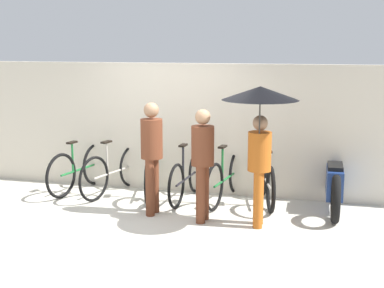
{
  "coord_description": "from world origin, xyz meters",
  "views": [
    {
      "loc": [
        2.54,
        -6.82,
        2.5
      ],
      "look_at": [
        0.52,
        0.84,
        1.0
      ],
      "focal_mm": 50.0,
      "sensor_mm": 36.0,
      "label": 1
    }
  ],
  "objects_px": {
    "parked_bicycle_1": "(114,171)",
    "parked_bicycle_2": "(151,174)",
    "parked_bicycle_3": "(187,177)",
    "pedestrian_trailing": "(260,117)",
    "pedestrian_leading": "(152,150)",
    "pedestrian_center": "(203,157)",
    "motorcycle": "(334,185)",
    "parked_bicycle_0": "(80,169)",
    "parked_bicycle_4": "(226,178)",
    "parked_bicycle_5": "(266,180)"
  },
  "relations": [
    {
      "from": "parked_bicycle_1",
      "to": "parked_bicycle_2",
      "type": "relative_size",
      "value": 1.01
    },
    {
      "from": "parked_bicycle_3",
      "to": "pedestrian_trailing",
      "type": "xyz_separation_m",
      "value": [
        1.3,
        -1.08,
        1.17
      ]
    },
    {
      "from": "pedestrian_leading",
      "to": "pedestrian_center",
      "type": "distance_m",
      "value": 0.8
    },
    {
      "from": "parked_bicycle_3",
      "to": "motorcycle",
      "type": "height_order",
      "value": "parked_bicycle_3"
    },
    {
      "from": "parked_bicycle_3",
      "to": "motorcycle",
      "type": "bearing_deg",
      "value": -85.63
    },
    {
      "from": "parked_bicycle_0",
      "to": "parked_bicycle_1",
      "type": "distance_m",
      "value": 0.64
    },
    {
      "from": "parked_bicycle_3",
      "to": "parked_bicycle_0",
      "type": "bearing_deg",
      "value": 92.57
    },
    {
      "from": "parked_bicycle_2",
      "to": "parked_bicycle_3",
      "type": "relative_size",
      "value": 1.03
    },
    {
      "from": "parked_bicycle_0",
      "to": "parked_bicycle_4",
      "type": "relative_size",
      "value": 0.93
    },
    {
      "from": "parked_bicycle_0",
      "to": "parked_bicycle_1",
      "type": "relative_size",
      "value": 0.96
    },
    {
      "from": "parked_bicycle_3",
      "to": "pedestrian_trailing",
      "type": "height_order",
      "value": "pedestrian_trailing"
    },
    {
      "from": "parked_bicycle_2",
      "to": "pedestrian_trailing",
      "type": "distance_m",
      "value": 2.55
    },
    {
      "from": "parked_bicycle_1",
      "to": "parked_bicycle_2",
      "type": "height_order",
      "value": "parked_bicycle_1"
    },
    {
      "from": "parked_bicycle_0",
      "to": "pedestrian_trailing",
      "type": "distance_m",
      "value": 3.59
    },
    {
      "from": "motorcycle",
      "to": "parked_bicycle_3",
      "type": "bearing_deg",
      "value": 89.3
    },
    {
      "from": "parked_bicycle_3",
      "to": "parked_bicycle_4",
      "type": "distance_m",
      "value": 0.64
    },
    {
      "from": "parked_bicycle_3",
      "to": "parked_bicycle_4",
      "type": "height_order",
      "value": "parked_bicycle_3"
    },
    {
      "from": "parked_bicycle_0",
      "to": "pedestrian_center",
      "type": "height_order",
      "value": "pedestrian_center"
    },
    {
      "from": "motorcycle",
      "to": "parked_bicycle_4",
      "type": "bearing_deg",
      "value": 87.36
    },
    {
      "from": "parked_bicycle_0",
      "to": "pedestrian_trailing",
      "type": "height_order",
      "value": "pedestrian_trailing"
    },
    {
      "from": "parked_bicycle_1",
      "to": "pedestrian_trailing",
      "type": "relative_size",
      "value": 0.9
    },
    {
      "from": "parked_bicycle_1",
      "to": "pedestrian_center",
      "type": "relative_size",
      "value": 1.09
    },
    {
      "from": "parked_bicycle_1",
      "to": "parked_bicycle_3",
      "type": "xyz_separation_m",
      "value": [
        1.27,
        -0.03,
        -0.01
      ]
    },
    {
      "from": "parked_bicycle_0",
      "to": "parked_bicycle_2",
      "type": "relative_size",
      "value": 0.97
    },
    {
      "from": "parked_bicycle_5",
      "to": "motorcycle",
      "type": "xyz_separation_m",
      "value": [
        1.03,
        -0.06,
        0.02
      ]
    },
    {
      "from": "parked_bicycle_5",
      "to": "pedestrian_leading",
      "type": "xyz_separation_m",
      "value": [
        -1.56,
        -0.97,
        0.6
      ]
    },
    {
      "from": "parked_bicycle_5",
      "to": "pedestrian_leading",
      "type": "distance_m",
      "value": 1.93
    },
    {
      "from": "parked_bicycle_0",
      "to": "parked_bicycle_3",
      "type": "relative_size",
      "value": 1.0
    },
    {
      "from": "parked_bicycle_1",
      "to": "parked_bicycle_4",
      "type": "height_order",
      "value": "parked_bicycle_1"
    },
    {
      "from": "pedestrian_leading",
      "to": "motorcycle",
      "type": "bearing_deg",
      "value": -157.12
    },
    {
      "from": "parked_bicycle_2",
      "to": "pedestrian_leading",
      "type": "xyz_separation_m",
      "value": [
        0.35,
        -0.93,
        0.61
      ]
    },
    {
      "from": "parked_bicycle_2",
      "to": "parked_bicycle_5",
      "type": "distance_m",
      "value": 1.91
    },
    {
      "from": "parked_bicycle_1",
      "to": "pedestrian_leading",
      "type": "xyz_separation_m",
      "value": [
        0.98,
        -0.9,
        0.59
      ]
    },
    {
      "from": "pedestrian_center",
      "to": "motorcycle",
      "type": "distance_m",
      "value": 2.15
    },
    {
      "from": "pedestrian_leading",
      "to": "motorcycle",
      "type": "xyz_separation_m",
      "value": [
        2.6,
        0.91,
        -0.58
      ]
    },
    {
      "from": "parked_bicycle_0",
      "to": "motorcycle",
      "type": "bearing_deg",
      "value": -78.81
    },
    {
      "from": "parked_bicycle_4",
      "to": "parked_bicycle_1",
      "type": "bearing_deg",
      "value": 99.08
    },
    {
      "from": "parked_bicycle_1",
      "to": "pedestrian_leading",
      "type": "relative_size",
      "value": 1.06
    },
    {
      "from": "parked_bicycle_3",
      "to": "pedestrian_center",
      "type": "xyz_separation_m",
      "value": [
        0.5,
        -0.99,
        0.56
      ]
    },
    {
      "from": "parked_bicycle_0",
      "to": "pedestrian_leading",
      "type": "bearing_deg",
      "value": -107.78
    },
    {
      "from": "parked_bicycle_1",
      "to": "pedestrian_center",
      "type": "distance_m",
      "value": 2.12
    },
    {
      "from": "parked_bicycle_0",
      "to": "parked_bicycle_5",
      "type": "distance_m",
      "value": 3.18
    },
    {
      "from": "parked_bicycle_0",
      "to": "parked_bicycle_3",
      "type": "distance_m",
      "value": 1.91
    },
    {
      "from": "parked_bicycle_2",
      "to": "parked_bicycle_5",
      "type": "bearing_deg",
      "value": -103.25
    },
    {
      "from": "parked_bicycle_2",
      "to": "pedestrian_leading",
      "type": "height_order",
      "value": "pedestrian_leading"
    },
    {
      "from": "parked_bicycle_0",
      "to": "pedestrian_center",
      "type": "relative_size",
      "value": 1.05
    },
    {
      "from": "parked_bicycle_5",
      "to": "pedestrian_trailing",
      "type": "height_order",
      "value": "pedestrian_trailing"
    },
    {
      "from": "parked_bicycle_5",
      "to": "motorcycle",
      "type": "distance_m",
      "value": 1.04
    },
    {
      "from": "parked_bicycle_0",
      "to": "pedestrian_leading",
      "type": "distance_m",
      "value": 1.94
    },
    {
      "from": "parked_bicycle_5",
      "to": "pedestrian_leading",
      "type": "height_order",
      "value": "pedestrian_leading"
    }
  ]
}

